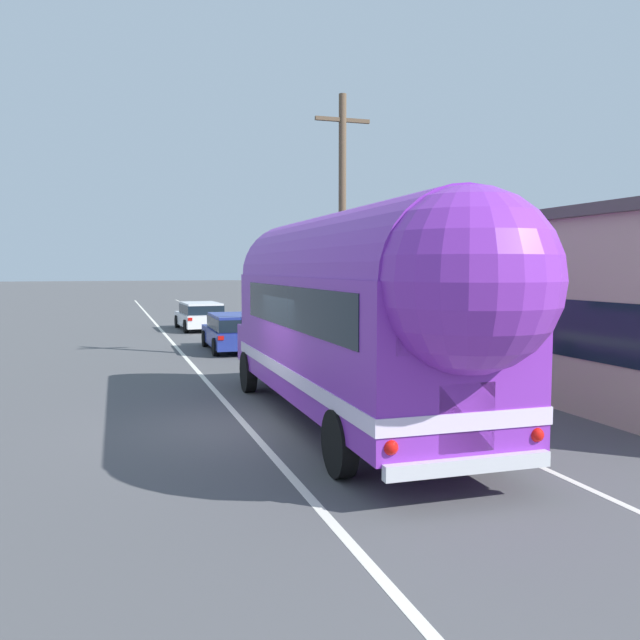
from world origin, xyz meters
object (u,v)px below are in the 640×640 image
painted_bus (355,309)px  car_lead (234,330)px  utility_pole (342,225)px  car_second (200,314)px

painted_bus → car_lead: (0.03, 12.52, -1.51)m
utility_pole → painted_bus: (-2.79, -8.45, -2.12)m
car_lead → car_second: bearing=90.4°
utility_pole → car_lead: (-2.77, 4.06, -3.63)m
painted_bus → utility_pole: bearing=71.7°
car_lead → painted_bus: bearing=-90.1°
painted_bus → car_lead: bearing=89.9°
painted_bus → car_second: size_ratio=2.60×
utility_pole → car_second: size_ratio=1.92×
utility_pole → car_lead: utility_pole is taller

